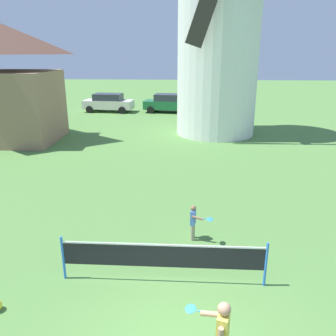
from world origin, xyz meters
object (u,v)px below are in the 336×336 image
object	(u,v)px
tennis_net	(163,256)
parked_car_cream	(108,102)
parked_car_green	(169,103)
player_far	(194,220)
windmill	(220,18)
player_near	(221,335)
chapel	(0,84)

from	to	relation	value
tennis_net	parked_car_cream	bearing A→B (deg)	105.39
parked_car_green	parked_car_cream	bearing A→B (deg)	179.89
tennis_net	player_far	size ratio (longest dim) A/B	4.49
windmill	parked_car_cream	distance (m)	13.18
parked_car_cream	windmill	bearing A→B (deg)	-42.19
player_near	parked_car_green	bearing A→B (deg)	95.08
windmill	player_far	bearing A→B (deg)	-96.35
windmill	tennis_net	size ratio (longest dim) A/B	3.11
parked_car_cream	player_far	bearing A→B (deg)	-71.48
windmill	player_near	xyz separation A→B (m)	(-1.13, -17.86, -6.11)
player_near	parked_car_green	world-z (taller)	parked_car_green
player_near	player_far	size ratio (longest dim) A/B	1.36
player_far	parked_car_green	xyz separation A→B (m)	(-1.91, 21.34, 0.21)
player_far	windmill	bearing A→B (deg)	83.65
windmill	chapel	bearing A→B (deg)	-168.12
player_near	parked_car_cream	distance (m)	26.79
windmill	tennis_net	world-z (taller)	windmill
chapel	tennis_net	bearing A→B (deg)	-51.62
parked_car_cream	parked_car_green	bearing A→B (deg)	-0.11
windmill	tennis_net	distance (m)	16.84
windmill	chapel	world-z (taller)	windmill
tennis_net	player_far	world-z (taller)	tennis_net
tennis_net	player_far	xyz separation A→B (m)	(0.73, 1.98, -0.09)
parked_car_green	chapel	distance (m)	14.03
player_near	chapel	size ratio (longest dim) A/B	0.19
windmill	player_far	world-z (taller)	windmill
windmill	player_near	bearing A→B (deg)	-93.61
player_far	chapel	bearing A→B (deg)	135.10
player_near	player_far	xyz separation A→B (m)	(-0.38, 4.36, -0.21)
tennis_net	parked_car_green	world-z (taller)	parked_car_green
player_far	parked_car_cream	size ratio (longest dim) A/B	0.24
parked_car_cream	parked_car_green	world-z (taller)	same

